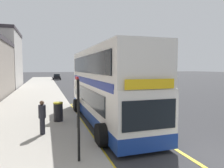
% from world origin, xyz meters
% --- Properties ---
extents(ground_plane, '(260.00, 260.00, 0.00)m').
position_xyz_m(ground_plane, '(0.00, 32.00, 0.00)').
color(ground_plane, '#333335').
extents(pavement_near, '(6.00, 76.00, 0.14)m').
position_xyz_m(pavement_near, '(-7.00, 32.00, 0.07)').
color(pavement_near, '#A39E93').
rests_on(pavement_near, ground).
extents(double_decker_bus, '(3.18, 11.13, 4.40)m').
position_xyz_m(double_decker_bus, '(-2.46, 7.42, 2.06)').
color(double_decker_bus, white).
rests_on(double_decker_bus, ground).
extents(bus_bay_markings, '(3.04, 13.76, 0.01)m').
position_xyz_m(bus_bay_markings, '(-2.48, 7.29, 0.01)').
color(bus_bay_markings, yellow).
rests_on(bus_bay_markings, ground).
extents(bus_stop_sign, '(0.09, 0.51, 2.85)m').
position_xyz_m(bus_stop_sign, '(-4.97, 2.21, 1.80)').
color(bus_stop_sign, black).
rests_on(bus_stop_sign, pavement_near).
extents(parked_car_navy_ahead, '(2.09, 4.20, 1.62)m').
position_xyz_m(parked_car_navy_ahead, '(2.96, 23.02, 0.80)').
color(parked_car_navy_ahead, navy).
rests_on(parked_car_navy_ahead, ground).
extents(parked_car_black_kerbside, '(2.09, 4.20, 1.62)m').
position_xyz_m(parked_car_black_kerbside, '(-3.02, 53.90, 0.80)').
color(parked_car_black_kerbside, black).
rests_on(parked_car_black_kerbside, ground).
extents(parked_car_navy_across, '(2.09, 4.20, 1.62)m').
position_xyz_m(parked_car_navy_across, '(2.82, 44.67, 0.80)').
color(parked_car_navy_across, navy).
rests_on(parked_car_navy_across, ground).
extents(pedestrian_waiting_near_sign, '(0.34, 0.34, 1.62)m').
position_xyz_m(pedestrian_waiting_near_sign, '(-6.18, 5.51, 1.01)').
color(pedestrian_waiting_near_sign, '#26262D').
rests_on(pedestrian_waiting_near_sign, pavement_near).
extents(litter_bin, '(0.56, 0.56, 1.13)m').
position_xyz_m(litter_bin, '(-5.32, 7.80, 0.71)').
color(litter_bin, black).
rests_on(litter_bin, pavement_near).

